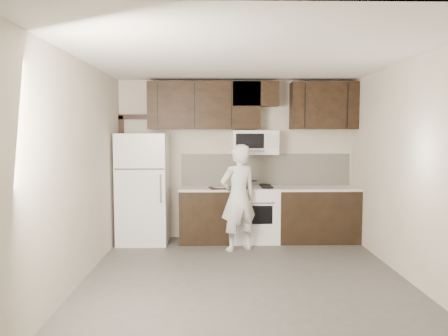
{
  "coord_description": "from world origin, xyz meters",
  "views": [
    {
      "loc": [
        -0.37,
        -5.25,
        1.82
      ],
      "look_at": [
        -0.24,
        0.9,
        1.32
      ],
      "focal_mm": 35.0,
      "sensor_mm": 36.0,
      "label": 1
    }
  ],
  "objects_px": {
    "microwave": "(255,142)",
    "refrigerator": "(143,188)",
    "stove": "(255,214)",
    "person": "(238,198)"
  },
  "relations": [
    {
      "from": "microwave",
      "to": "refrigerator",
      "type": "relative_size",
      "value": 0.42
    },
    {
      "from": "stove",
      "to": "microwave",
      "type": "distance_m",
      "value": 1.2
    },
    {
      "from": "microwave",
      "to": "person",
      "type": "relative_size",
      "value": 0.46
    },
    {
      "from": "stove",
      "to": "person",
      "type": "distance_m",
      "value": 0.73
    },
    {
      "from": "stove",
      "to": "person",
      "type": "xyz_separation_m",
      "value": [
        -0.31,
        -0.56,
        0.36
      ]
    },
    {
      "from": "microwave",
      "to": "refrigerator",
      "type": "distance_m",
      "value": 2.0
    },
    {
      "from": "person",
      "to": "refrigerator",
      "type": "bearing_deg",
      "value": -43.49
    },
    {
      "from": "stove",
      "to": "refrigerator",
      "type": "height_order",
      "value": "refrigerator"
    },
    {
      "from": "refrigerator",
      "to": "person",
      "type": "height_order",
      "value": "refrigerator"
    },
    {
      "from": "refrigerator",
      "to": "person",
      "type": "distance_m",
      "value": 1.62
    }
  ]
}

